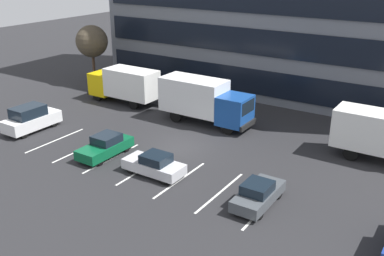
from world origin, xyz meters
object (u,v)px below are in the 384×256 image
(box_truck_blue, at_px, (204,99))
(bare_tree, at_px, (92,41))
(box_truck_yellow, at_px, (124,84))
(sedan_silver, at_px, (154,165))
(sedan_forest, at_px, (105,146))
(suv_white, at_px, (31,119))
(sedan_charcoal, at_px, (258,194))

(box_truck_blue, distance_m, bare_tree, 16.45)
(box_truck_yellow, height_order, sedan_silver, box_truck_yellow)
(sedan_forest, height_order, bare_tree, bare_tree)
(box_truck_yellow, relative_size, sedan_forest, 1.72)
(suv_white, xyz_separation_m, sedan_silver, (12.57, -0.68, -0.30))
(box_truck_blue, height_order, suv_white, box_truck_blue)
(box_truck_blue, xyz_separation_m, sedan_charcoal, (9.14, -9.13, -1.35))
(box_truck_yellow, distance_m, sedan_forest, 11.58)
(sedan_charcoal, xyz_separation_m, bare_tree, (-24.98, 12.80, 3.83))
(bare_tree, bearing_deg, box_truck_yellow, -24.46)
(box_truck_yellow, distance_m, box_truck_blue, 8.87)
(bare_tree, bearing_deg, sedan_charcoal, -27.13)
(suv_white, relative_size, sedan_charcoal, 1.14)
(box_truck_yellow, height_order, box_truck_blue, box_truck_blue)
(box_truck_yellow, xyz_separation_m, sedan_silver, (11.06, -9.88, -1.17))
(sedan_charcoal, bearing_deg, sedan_silver, -177.85)
(box_truck_blue, xyz_separation_m, sedan_forest, (-2.29, -8.98, -1.32))
(suv_white, relative_size, bare_tree, 0.72)
(box_truck_blue, bearing_deg, suv_white, -139.94)
(box_truck_blue, distance_m, sedan_forest, 9.36)
(box_truck_yellow, xyz_separation_m, sedan_forest, (6.56, -9.47, -1.14))
(box_truck_yellow, xyz_separation_m, sedan_charcoal, (17.99, -9.62, -1.18))
(box_truck_blue, relative_size, sedan_forest, 1.89)
(suv_white, xyz_separation_m, bare_tree, (-5.48, 12.38, 3.52))
(box_truck_blue, bearing_deg, sedan_charcoal, -44.98)
(box_truck_blue, bearing_deg, bare_tree, 166.96)
(box_truck_blue, xyz_separation_m, sedan_silver, (2.21, -9.39, -1.35))
(sedan_silver, height_order, sedan_charcoal, sedan_silver)
(suv_white, relative_size, sedan_forest, 1.08)
(suv_white, distance_m, sedan_forest, 8.08)
(suv_white, height_order, sedan_charcoal, suv_white)
(sedan_silver, bearing_deg, box_truck_yellow, 138.23)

